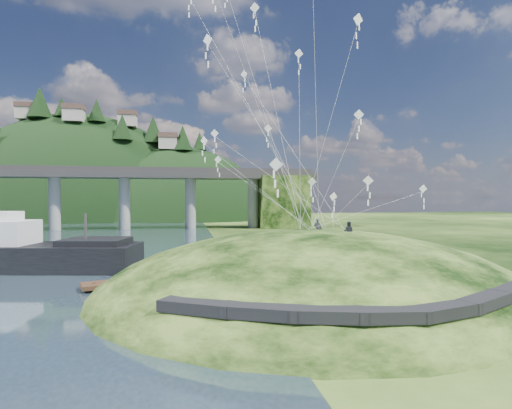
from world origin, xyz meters
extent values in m
plane|color=black|center=(0.00, 0.00, 0.00)|extent=(320.00, 320.00, 0.00)
ellipsoid|color=black|center=(8.00, 2.00, -1.50)|extent=(36.00, 32.00, 13.00)
cube|color=black|center=(-1.50, -8.00, 2.03)|extent=(4.32, 3.62, 0.71)
cube|color=black|center=(1.50, -9.65, 2.09)|extent=(4.10, 2.97, 0.61)
cube|color=black|center=(4.50, -10.65, 2.08)|extent=(3.85, 2.37, 0.62)
cube|color=black|center=(7.50, -11.10, 2.04)|extent=(3.62, 1.83, 0.66)
cube|color=black|center=(10.50, -10.90, 2.05)|extent=(3.82, 2.27, 0.68)
cube|color=black|center=(13.50, -9.95, 2.14)|extent=(4.11, 2.97, 0.71)
cube|color=black|center=(16.50, -8.40, 2.16)|extent=(4.26, 3.43, 0.66)
cylinder|color=gray|center=(-32.00, 70.00, 6.50)|extent=(2.60, 2.60, 13.00)
cylinder|color=gray|center=(-16.50, 70.00, 6.50)|extent=(2.60, 2.60, 13.00)
cylinder|color=gray|center=(-1.00, 70.00, 6.50)|extent=(2.60, 2.60, 13.00)
cylinder|color=gray|center=(14.50, 70.00, 6.50)|extent=(2.60, 2.60, 13.00)
cube|color=black|center=(22.00, 70.00, 6.50)|extent=(12.00, 11.00, 13.00)
ellipsoid|color=black|center=(-40.00, 126.00, -6.00)|extent=(96.00, 68.00, 88.00)
ellipsoid|color=black|center=(-5.00, 118.00, -10.00)|extent=(76.00, 56.00, 72.00)
cone|color=black|center=(-49.87, 114.63, 39.23)|extent=(8.01, 8.01, 10.54)
cone|color=black|center=(-42.87, 114.06, 37.88)|extent=(4.97, 4.97, 6.54)
cone|color=black|center=(-31.40, 112.04, 36.68)|extent=(5.83, 5.83, 7.67)
cone|color=black|center=(-22.45, 107.08, 30.58)|extent=(6.47, 6.47, 8.51)
cone|color=black|center=(-13.22, 113.99, 31.23)|extent=(7.13, 7.13, 9.38)
cone|color=black|center=(-3.12, 109.03, 27.87)|extent=(6.56, 6.56, 8.63)
cone|color=black|center=(2.77, 114.63, 27.68)|extent=(4.88, 4.88, 6.42)
cube|color=beige|center=(-55.00, 118.00, 35.99)|extent=(6.00, 5.00, 4.00)
cube|color=brown|center=(-55.00, 118.00, 38.69)|extent=(6.40, 5.40, 1.60)
cube|color=beige|center=(-38.00, 110.00, 34.28)|extent=(6.00, 5.00, 4.00)
cube|color=brown|center=(-38.00, 110.00, 36.98)|extent=(6.40, 5.40, 1.60)
cube|color=beige|center=(-22.00, 116.00, 34.18)|extent=(6.00, 5.00, 4.00)
cube|color=brown|center=(-22.00, 116.00, 36.88)|extent=(6.40, 5.40, 1.60)
cube|color=beige|center=(-8.00, 110.00, 25.88)|extent=(6.00, 5.00, 4.00)
cube|color=brown|center=(-8.00, 110.00, 28.58)|extent=(6.40, 5.40, 1.60)
cube|color=black|center=(-18.60, 16.42, 1.36)|extent=(23.72, 10.37, 2.71)
cube|color=black|center=(-11.42, 15.08, 3.03)|extent=(7.11, 6.28, 0.63)
cylinder|color=#2D2B2B|center=(-12.44, 15.27, 4.38)|extent=(0.25, 0.25, 3.13)
cube|color=#352015|center=(-3.94, 7.31, 0.44)|extent=(13.69, 6.44, 0.34)
cylinder|color=#352015|center=(-9.51, 5.43, 0.20)|extent=(0.29, 0.29, 0.98)
cylinder|color=#352015|center=(-6.73, 6.37, 0.20)|extent=(0.29, 0.29, 0.98)
cylinder|color=#352015|center=(-3.94, 7.31, 0.20)|extent=(0.29, 0.29, 0.98)
cylinder|color=#352015|center=(-1.16, 8.25, 0.20)|extent=(0.29, 0.29, 0.98)
cylinder|color=#352015|center=(1.63, 9.19, 0.20)|extent=(0.29, 0.29, 0.98)
imported|color=#252832|center=(8.78, 3.24, 5.88)|extent=(0.79, 0.71, 1.81)
imported|color=#252832|center=(10.61, 1.14, 5.73)|extent=(1.00, 0.98, 1.62)
cube|color=white|center=(8.47, 7.96, 21.25)|extent=(0.85, 0.23, 0.84)
cube|color=white|center=(8.47, 7.96, 20.65)|extent=(0.11, 0.06, 0.49)
cube|color=white|center=(8.47, 7.96, 20.05)|extent=(0.11, 0.06, 0.49)
cube|color=white|center=(8.47, 7.96, 19.44)|extent=(0.11, 0.06, 0.49)
cube|color=white|center=(17.16, 1.25, 8.34)|extent=(0.69, 0.18, 0.68)
cube|color=white|center=(17.16, 1.25, 7.85)|extent=(0.09, 0.04, 0.40)
cube|color=white|center=(17.16, 1.25, 7.36)|extent=(0.09, 0.04, 0.40)
cube|color=white|center=(17.16, 1.25, 6.87)|extent=(0.09, 0.04, 0.40)
cube|color=white|center=(11.21, 6.03, 7.70)|extent=(0.79, 0.26, 0.78)
cube|color=white|center=(11.21, 6.03, 7.13)|extent=(0.10, 0.07, 0.47)
cube|color=white|center=(11.21, 6.03, 6.56)|extent=(0.10, 0.07, 0.47)
cube|color=white|center=(11.21, 6.03, 5.99)|extent=(0.10, 0.07, 0.47)
cube|color=white|center=(10.36, -1.25, 13.68)|extent=(0.73, 0.22, 0.74)
cube|color=white|center=(10.36, -1.25, 13.15)|extent=(0.10, 0.03, 0.43)
cube|color=white|center=(10.36, -1.25, 12.63)|extent=(0.10, 0.03, 0.43)
cube|color=white|center=(10.36, -1.25, 12.10)|extent=(0.10, 0.03, 0.43)
cube|color=white|center=(0.93, 9.62, 11.26)|extent=(0.68, 0.18, 0.68)
cube|color=white|center=(0.93, 9.62, 10.77)|extent=(0.09, 0.02, 0.40)
cube|color=white|center=(0.93, 9.62, 10.29)|extent=(0.09, 0.02, 0.40)
cube|color=white|center=(0.93, 9.62, 9.81)|extent=(0.09, 0.02, 0.40)
cube|color=white|center=(3.46, 9.62, 19.55)|extent=(0.58, 0.52, 0.72)
cube|color=white|center=(3.46, 9.62, 19.02)|extent=(0.09, 0.06, 0.43)
cube|color=white|center=(3.46, 9.62, 18.49)|extent=(0.09, 0.06, 0.43)
cube|color=white|center=(3.46, 9.62, 17.97)|extent=(0.09, 0.06, 0.43)
cube|color=white|center=(0.28, 4.94, 13.00)|extent=(0.65, 0.35, 0.70)
cube|color=white|center=(0.28, 4.94, 12.49)|extent=(0.09, 0.04, 0.41)
cube|color=white|center=(0.28, 4.94, 11.99)|extent=(0.09, 0.04, 0.41)
cube|color=white|center=(0.28, 4.94, 11.48)|extent=(0.09, 0.04, 0.41)
cube|color=white|center=(10.11, -1.59, 20.41)|extent=(0.83, 0.28, 0.84)
cube|color=white|center=(10.11, -1.59, 19.81)|extent=(0.11, 0.07, 0.49)
cube|color=white|center=(10.11, -1.59, 19.21)|extent=(0.11, 0.07, 0.49)
cube|color=white|center=(10.11, -1.59, 18.61)|extent=(0.11, 0.07, 0.49)
cube|color=white|center=(11.95, 0.49, 8.94)|extent=(0.72, 0.44, 0.79)
cube|color=white|center=(11.95, 0.49, 8.36)|extent=(0.11, 0.04, 0.47)
cube|color=white|center=(11.95, 0.49, 7.79)|extent=(0.11, 0.04, 0.47)
cube|color=white|center=(11.95, 0.49, 7.21)|extent=(0.11, 0.04, 0.47)
cube|color=white|center=(3.49, -4.14, 9.71)|extent=(0.82, 0.35, 0.85)
cube|color=white|center=(3.49, -4.14, 9.10)|extent=(0.11, 0.04, 0.50)
cube|color=white|center=(3.49, -4.14, 8.49)|extent=(0.11, 0.04, 0.50)
cube|color=white|center=(3.49, -4.14, 7.88)|extent=(0.11, 0.04, 0.50)
cube|color=white|center=(-0.36, 3.51, 20.21)|extent=(0.68, 0.64, 0.87)
cube|color=white|center=(-0.36, 3.51, 19.57)|extent=(0.11, 0.07, 0.52)
cube|color=white|center=(-0.36, 3.51, 18.94)|extent=(0.11, 0.07, 0.52)
cube|color=white|center=(-0.36, 3.51, 18.31)|extent=(0.11, 0.07, 0.52)
cube|color=white|center=(3.91, 6.14, 24.33)|extent=(0.80, 0.46, 0.86)
cube|color=white|center=(3.91, 6.14, 23.71)|extent=(0.12, 0.05, 0.51)
cube|color=white|center=(3.91, 6.14, 23.08)|extent=(0.12, 0.05, 0.51)
cube|color=white|center=(3.91, 6.14, 22.46)|extent=(0.12, 0.05, 0.51)
cube|color=white|center=(0.10, 2.17, 22.69)|extent=(0.10, 0.04, 0.44)
cube|color=white|center=(0.10, 2.17, 22.15)|extent=(0.10, 0.04, 0.44)
cube|color=white|center=(-0.61, 4.57, 12.32)|extent=(0.55, 0.54, 0.72)
cube|color=white|center=(-0.61, 4.57, 11.80)|extent=(0.09, 0.06, 0.43)
cube|color=white|center=(-0.61, 4.57, 11.28)|extent=(0.09, 0.06, 0.43)
cube|color=white|center=(-0.61, 4.57, 10.75)|extent=(0.09, 0.06, 0.43)
cube|color=white|center=(6.21, 11.44, 14.72)|extent=(0.81, 0.22, 0.80)
cube|color=white|center=(6.21, 11.44, 14.15)|extent=(0.11, 0.04, 0.47)
cube|color=white|center=(6.21, 11.44, 13.58)|extent=(0.11, 0.04, 0.47)
cube|color=white|center=(6.21, 11.44, 13.00)|extent=(0.11, 0.04, 0.47)
cube|color=white|center=(-1.69, 8.58, 25.53)|extent=(0.11, 0.05, 0.48)
cube|color=white|center=(-1.69, 8.58, 24.95)|extent=(0.11, 0.05, 0.48)
cube|color=white|center=(-1.69, 8.58, 24.36)|extent=(0.11, 0.05, 0.48)
cube|color=white|center=(10.65, 10.58, 9.24)|extent=(0.87, 0.32, 0.85)
cube|color=white|center=(10.65, 10.58, 8.62)|extent=(0.11, 0.04, 0.51)
cube|color=white|center=(10.65, 10.58, 7.99)|extent=(0.11, 0.04, 0.51)
cube|color=white|center=(10.65, 10.58, 7.37)|extent=(0.11, 0.04, 0.51)
cube|color=white|center=(1.20, 3.85, 23.66)|extent=(0.09, 0.05, 0.40)
cube|color=white|center=(1.20, 3.85, 23.16)|extent=(0.09, 0.05, 0.40)
camera|label=1|loc=(-2.11, -28.71, 7.62)|focal=28.00mm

